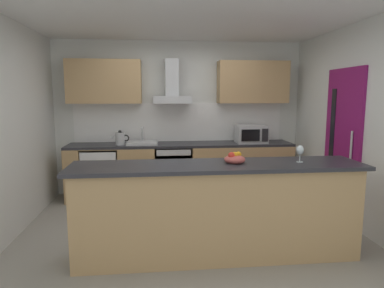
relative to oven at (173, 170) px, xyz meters
name	(u,v)px	position (x,y,z in m)	size (l,w,h in m)	color
ground	(190,230)	(0.14, -1.43, -0.47)	(5.21, 4.56, 0.02)	gray
ceiling	(190,16)	(0.14, -1.43, 2.15)	(5.21, 4.56, 0.02)	white
wall_back	(180,118)	(0.14, 0.41, 0.84)	(5.21, 0.12, 2.60)	silver
wall_left	(3,130)	(-2.02, -1.43, 0.84)	(0.12, 4.56, 2.60)	silver
wall_right	(357,126)	(2.30, -1.43, 0.84)	(0.12, 4.56, 2.60)	silver
backsplash_tile	(180,122)	(0.14, 0.33, 0.77)	(3.57, 0.02, 0.66)	white
counter_back	(181,170)	(0.14, 0.03, -0.01)	(3.70, 0.60, 0.90)	tan
counter_island	(218,210)	(0.36, -2.17, 0.05)	(3.00, 0.64, 1.00)	tan
upper_cabinets	(180,82)	(0.14, 0.18, 1.45)	(3.65, 0.32, 0.70)	tan
side_door	(342,145)	(2.23, -1.24, 0.57)	(0.08, 0.85, 2.05)	#7A1456
oven	(173,170)	(0.00, 0.00, 0.00)	(0.60, 0.62, 0.80)	slate
refrigerator	(102,174)	(-1.17, 0.00, -0.03)	(0.58, 0.60, 0.85)	white
microwave	(251,134)	(1.31, -0.03, 0.59)	(0.50, 0.38, 0.30)	#B7BABC
sink	(142,142)	(-0.50, 0.01, 0.47)	(0.50, 0.40, 0.26)	silver
kettle	(120,138)	(-0.85, -0.03, 0.55)	(0.29, 0.15, 0.24)	#B7BABC
range_hood	(172,89)	(0.00, 0.13, 1.33)	(0.62, 0.45, 0.72)	#B7BABC
wine_glass	(300,150)	(1.22, -2.17, 0.67)	(0.08, 0.08, 0.18)	silver
fruit_bowl	(235,159)	(0.54, -2.14, 0.59)	(0.22, 0.22, 0.13)	#B24C47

